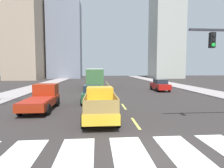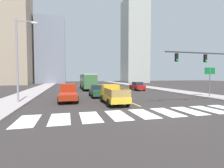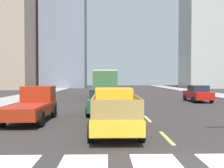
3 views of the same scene
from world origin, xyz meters
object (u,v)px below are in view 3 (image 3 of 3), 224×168
(pickup_dark, at_px, (33,105))
(city_bus, at_px, (105,82))
(sedan_near_right, at_px, (102,101))
(sedan_mid, at_px, (198,93))
(pickup_stakebed, at_px, (115,111))

(pickup_dark, height_order, city_bus, city_bus)
(pickup_dark, bearing_deg, sedan_near_right, 31.18)
(pickup_dark, distance_m, sedan_mid, 17.90)
(city_bus, bearing_deg, pickup_stakebed, -87.76)
(pickup_dark, bearing_deg, sedan_mid, 37.31)
(pickup_stakebed, relative_size, pickup_dark, 1.00)
(pickup_stakebed, distance_m, sedan_near_right, 5.87)
(city_bus, bearing_deg, sedan_mid, -25.07)
(pickup_dark, xyz_separation_m, sedan_near_right, (3.97, 2.64, -0.06))
(pickup_dark, relative_size, sedan_mid, 1.18)
(sedan_mid, height_order, sedan_near_right, same)
(city_bus, height_order, sedan_near_right, city_bus)
(sedan_mid, bearing_deg, sedan_near_right, -138.33)
(pickup_stakebed, distance_m, city_bus, 19.33)
(sedan_mid, bearing_deg, pickup_dark, -140.54)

